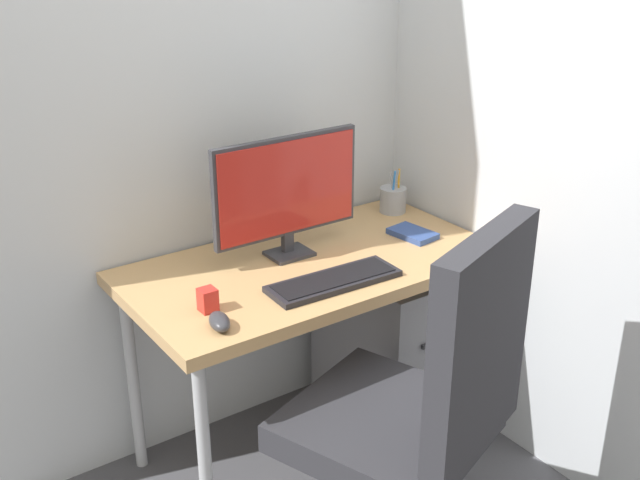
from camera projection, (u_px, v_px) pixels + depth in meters
name	position (u px, v px, depth m)	size (l,w,h in m)	color
ground_plane	(312.00, 445.00, 2.86)	(8.00, 8.00, 0.00)	#4C4C51
wall_back	(250.00, 42.00, 2.57)	(2.30, 0.04, 2.80)	silver
wall_side_right	(500.00, 44.00, 2.53)	(0.04, 1.72, 2.80)	silver
desk	(311.00, 279.00, 2.59)	(1.22, 0.64, 0.74)	tan
office_chair	(423.00, 401.00, 2.13)	(0.66, 0.69, 1.10)	black
filing_cabinet	(393.00, 339.00, 2.94)	(0.40, 0.52, 0.63)	slate
monitor	(287.00, 190.00, 2.53)	(0.53, 0.11, 0.40)	#333338
keyboard	(334.00, 281.00, 2.41)	(0.43, 0.16, 0.02)	black
mouse	(219.00, 322.00, 2.15)	(0.06, 0.10, 0.04)	#333338
pen_holder	(393.00, 199.00, 2.96)	(0.10, 0.10, 0.17)	#9EA0A5
notebook	(413.00, 234.00, 2.75)	(0.10, 0.16, 0.02)	#334C8C
desk_clamp_accessory	(208.00, 300.00, 2.24)	(0.05, 0.05, 0.07)	red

